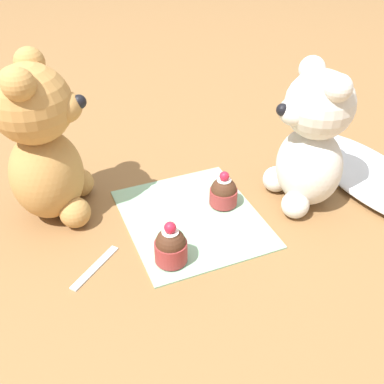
% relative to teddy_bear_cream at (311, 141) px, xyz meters
% --- Properties ---
extents(ground_plane, '(4.00, 4.00, 0.00)m').
position_rel_teddy_bear_cream_xyz_m(ground_plane, '(-0.02, -0.20, -0.12)').
color(ground_plane, olive).
extents(knitted_placemat, '(0.25, 0.22, 0.01)m').
position_rel_teddy_bear_cream_xyz_m(knitted_placemat, '(-0.02, -0.20, -0.12)').
color(knitted_placemat, '#8EBC99').
rests_on(knitted_placemat, ground_plane).
extents(tulle_cloth, '(0.35, 0.15, 0.03)m').
position_rel_teddy_bear_cream_xyz_m(tulle_cloth, '(-0.00, 0.15, -0.11)').
color(tulle_cloth, silver).
rests_on(tulle_cloth, ground_plane).
extents(teddy_bear_cream, '(0.13, 0.13, 0.25)m').
position_rel_teddy_bear_cream_xyz_m(teddy_bear_cream, '(0.00, 0.00, 0.00)').
color(teddy_bear_cream, silver).
rests_on(teddy_bear_cream, ground_plane).
extents(teddy_bear_tan, '(0.16, 0.15, 0.27)m').
position_rel_teddy_bear_cream_xyz_m(teddy_bear_tan, '(-0.14, -0.41, 0.01)').
color(teddy_bear_tan, '#B78447').
rests_on(teddy_bear_tan, ground_plane).
extents(cupcake_near_cream_bear, '(0.05, 0.05, 0.06)m').
position_rel_teddy_bear_cream_xyz_m(cupcake_near_cream_bear, '(-0.04, -0.14, -0.09)').
color(cupcake_near_cream_bear, '#993333').
rests_on(cupcake_near_cream_bear, knitted_placemat).
extents(cupcake_near_tan_bear, '(0.05, 0.05, 0.07)m').
position_rel_teddy_bear_cream_xyz_m(cupcake_near_tan_bear, '(0.06, -0.27, -0.09)').
color(cupcake_near_tan_bear, '#993333').
rests_on(cupcake_near_tan_bear, knitted_placemat).
extents(teaspoon, '(0.07, 0.09, 0.01)m').
position_rel_teddy_bear_cream_xyz_m(teaspoon, '(0.03, -0.38, -0.12)').
color(teaspoon, silver).
rests_on(teaspoon, ground_plane).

